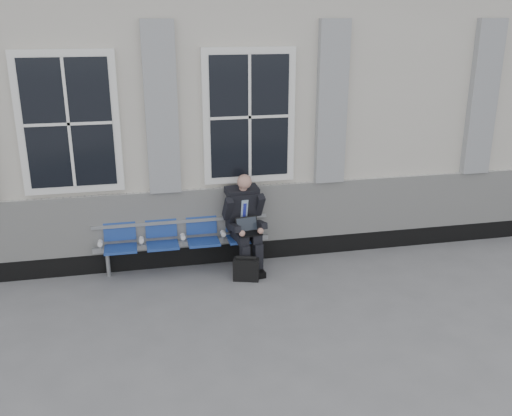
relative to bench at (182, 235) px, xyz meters
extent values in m
plane|color=slate|center=(0.70, -1.32, -0.55)|extent=(70.00, 70.00, 0.00)
cube|color=beige|center=(0.70, 2.18, 1.55)|extent=(14.00, 4.00, 4.20)
cube|color=black|center=(0.70, 0.15, -0.40)|extent=(14.00, 0.10, 0.30)
cube|color=silver|center=(0.70, 0.14, 0.20)|extent=(14.00, 0.08, 0.90)
cube|color=#94979A|center=(-0.20, 0.12, 1.85)|extent=(0.45, 0.14, 2.40)
cube|color=#94979A|center=(2.30, 0.12, 1.85)|extent=(0.45, 0.14, 2.40)
cube|color=#94979A|center=(4.80, 0.12, 1.85)|extent=(0.45, 0.14, 2.40)
cube|color=white|center=(-1.45, 0.14, 1.70)|extent=(1.35, 0.10, 1.95)
cube|color=black|center=(-1.45, 0.09, 1.70)|extent=(1.15, 0.02, 1.75)
cube|color=white|center=(1.05, 0.14, 1.70)|extent=(1.35, 0.10, 1.95)
cube|color=black|center=(1.05, 0.09, 1.70)|extent=(1.15, 0.02, 1.75)
cube|color=#9EA0A3|center=(0.00, -0.02, -0.13)|extent=(2.60, 0.07, 0.07)
cube|color=#9EA0A3|center=(0.00, 0.10, 0.18)|extent=(2.60, 0.05, 0.05)
cylinder|color=#9EA0A3|center=(-1.10, -0.02, -0.36)|extent=(0.06, 0.06, 0.39)
cylinder|color=#9EA0A3|center=(1.10, -0.02, -0.36)|extent=(0.06, 0.06, 0.39)
cube|color=navy|center=(-0.90, -0.10, -0.10)|extent=(0.46, 0.42, 0.07)
cube|color=navy|center=(-0.90, 0.11, 0.16)|extent=(0.46, 0.10, 0.40)
cube|color=navy|center=(-0.30, -0.10, -0.10)|extent=(0.46, 0.42, 0.07)
cube|color=navy|center=(-0.30, 0.11, 0.16)|extent=(0.46, 0.10, 0.40)
cube|color=navy|center=(0.30, -0.10, -0.10)|extent=(0.46, 0.42, 0.07)
cube|color=navy|center=(0.30, 0.11, 0.16)|extent=(0.46, 0.10, 0.40)
cube|color=navy|center=(0.90, -0.10, -0.10)|extent=(0.46, 0.42, 0.07)
cube|color=navy|center=(0.90, 0.11, 0.16)|extent=(0.46, 0.10, 0.40)
cylinder|color=white|center=(-1.18, -0.07, 0.00)|extent=(0.07, 0.12, 0.07)
cylinder|color=white|center=(-0.60, -0.07, 0.00)|extent=(0.07, 0.12, 0.07)
cylinder|color=white|center=(0.00, -0.07, 0.00)|extent=(0.07, 0.12, 0.07)
cylinder|color=white|center=(0.60, -0.07, 0.00)|extent=(0.07, 0.12, 0.07)
cylinder|color=white|center=(1.18, -0.07, 0.00)|extent=(0.07, 0.12, 0.07)
cube|color=black|center=(0.87, -0.50, -0.51)|extent=(0.15, 0.28, 0.09)
cube|color=black|center=(1.07, -0.47, -0.51)|extent=(0.15, 0.28, 0.09)
cube|color=black|center=(0.86, -0.44, -0.31)|extent=(0.14, 0.15, 0.47)
cube|color=black|center=(1.06, -0.41, -0.31)|extent=(0.14, 0.15, 0.47)
cube|color=black|center=(0.83, -0.22, -0.01)|extent=(0.21, 0.47, 0.14)
cube|color=black|center=(1.03, -0.19, -0.01)|extent=(0.21, 0.47, 0.14)
cube|color=black|center=(0.90, 0.00, 0.33)|extent=(0.47, 0.41, 0.64)
cube|color=#A7C4DC|center=(0.91, -0.12, 0.35)|extent=(0.11, 0.11, 0.36)
cube|color=#242CA9|center=(0.92, -0.13, 0.33)|extent=(0.06, 0.09, 0.30)
cube|color=black|center=(0.90, -0.03, 0.63)|extent=(0.52, 0.31, 0.15)
cylinder|color=tan|center=(0.91, -0.08, 0.70)|extent=(0.11, 0.11, 0.10)
sphere|color=tan|center=(0.92, -0.14, 0.80)|extent=(0.21, 0.21, 0.21)
cube|color=black|center=(0.67, -0.14, 0.41)|extent=(0.14, 0.30, 0.38)
cube|color=black|center=(1.15, -0.07, 0.41)|extent=(0.14, 0.30, 0.38)
cube|color=black|center=(0.74, -0.32, 0.16)|extent=(0.14, 0.33, 0.14)
cube|color=black|center=(1.14, -0.26, 0.16)|extent=(0.14, 0.33, 0.14)
sphere|color=tan|center=(0.82, -0.45, 0.12)|extent=(0.09, 0.09, 0.09)
sphere|color=tan|center=(1.10, -0.41, 0.12)|extent=(0.09, 0.09, 0.09)
cube|color=black|center=(0.95, -0.35, 0.07)|extent=(0.37, 0.28, 0.02)
cube|color=black|center=(0.93, -0.23, 0.18)|extent=(0.35, 0.14, 0.22)
cube|color=black|center=(0.93, -0.24, 0.18)|extent=(0.31, 0.11, 0.18)
cube|color=black|center=(0.85, -0.58, -0.39)|extent=(0.40, 0.26, 0.33)
cylinder|color=black|center=(0.85, -0.58, -0.20)|extent=(0.29, 0.14, 0.06)
camera|label=1|loc=(-0.62, -7.93, 3.10)|focal=40.00mm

